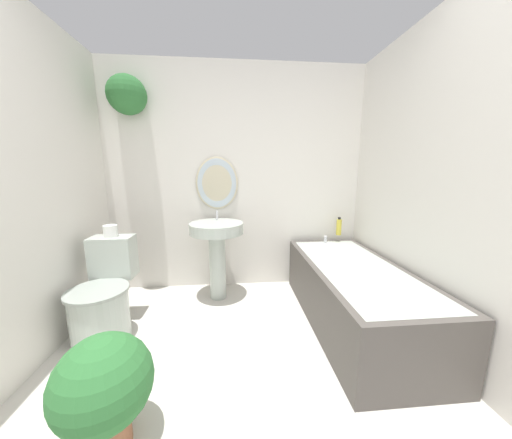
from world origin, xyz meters
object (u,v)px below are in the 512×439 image
(toilet, at_px, (104,298))
(shampoo_bottle, at_px, (339,227))
(bathtub, at_px, (354,293))
(potted_plant, at_px, (104,386))
(toilet_paper_roll, at_px, (111,231))
(pedestal_sink, at_px, (217,243))

(toilet, relative_size, shampoo_bottle, 3.74)
(bathtub, bearing_deg, shampoo_bottle, 77.97)
(bathtub, relative_size, shampoo_bottle, 8.22)
(potted_plant, bearing_deg, bathtub, 28.47)
(toilet, height_order, shampoo_bottle, shampoo_bottle)
(toilet, relative_size, bathtub, 0.45)
(shampoo_bottle, bearing_deg, bathtub, -102.03)
(potted_plant, distance_m, toilet_paper_roll, 1.31)
(bathtub, bearing_deg, toilet, 178.88)
(toilet, xyz_separation_m, bathtub, (2.05, -0.04, -0.03))
(toilet, height_order, bathtub, toilet)
(pedestal_sink, xyz_separation_m, shampoo_bottle, (1.34, 0.19, 0.10))
(toilet_paper_roll, bearing_deg, potted_plant, -69.21)
(toilet, bearing_deg, bathtub, -1.12)
(toilet_paper_roll, bearing_deg, toilet, -90.00)
(toilet_paper_roll, bearing_deg, pedestal_sink, 19.01)
(shampoo_bottle, distance_m, potted_plant, 2.44)
(shampoo_bottle, bearing_deg, toilet_paper_roll, -167.42)
(toilet, xyz_separation_m, pedestal_sink, (0.87, 0.53, 0.29))
(pedestal_sink, distance_m, toilet_paper_roll, 0.94)
(bathtub, xyz_separation_m, toilet_paper_roll, (-2.05, 0.27, 0.53))
(toilet, bearing_deg, pedestal_sink, 31.19)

